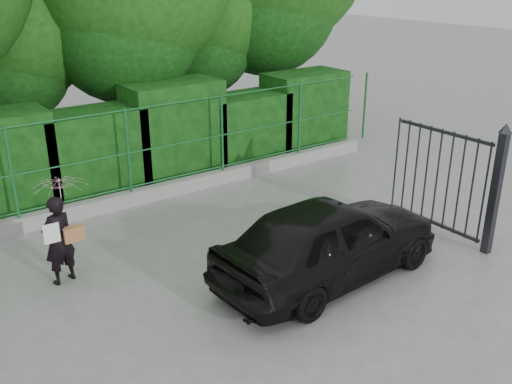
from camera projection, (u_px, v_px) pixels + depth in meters
ground at (234, 305)px, 8.58m from camera, size 80.00×80.00×0.00m
kerb at (114, 202)px, 11.91m from camera, size 14.00×0.25×0.30m
fence at (120, 152)px, 11.64m from camera, size 14.13×0.06×1.80m
hedge at (96, 151)px, 12.40m from camera, size 14.20×1.20×2.29m
gate at (471, 182)px, 10.08m from camera, size 0.22×2.33×2.36m
woman at (61, 215)px, 8.89m from camera, size 0.87×0.84×1.74m
car at (329, 239)px, 9.11m from camera, size 4.14×1.87×1.38m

